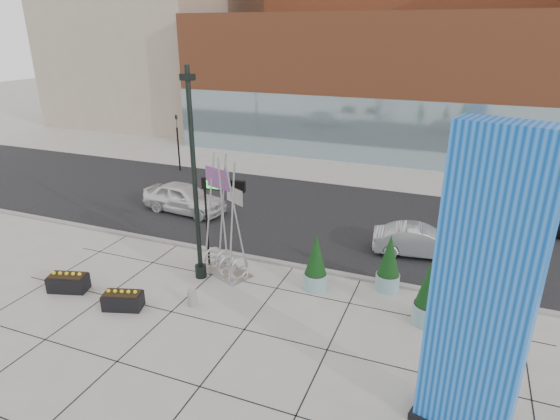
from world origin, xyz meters
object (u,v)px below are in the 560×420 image
at_px(blue_pylon, 482,301).
at_px(car_white_west, 184,198).
at_px(public_art_sculpture, 225,244).
at_px(concrete_bollard, 192,298).
at_px(car_silver_mid, 420,241).
at_px(overhead_street_sign, 219,193).
at_px(lamp_post, 196,198).

distance_m(blue_pylon, car_white_west, 18.86).
relative_size(public_art_sculpture, concrete_bollard, 8.04).
bearing_deg(car_silver_mid, blue_pylon, -177.08).
xyz_separation_m(overhead_street_sign, car_silver_mid, (7.86, 4.40, -2.77)).
height_order(overhead_street_sign, car_silver_mid, overhead_street_sign).
relative_size(concrete_bollard, overhead_street_sign, 0.16).
relative_size(concrete_bollard, car_silver_mid, 0.15).
height_order(blue_pylon, public_art_sculpture, blue_pylon).
relative_size(lamp_post, car_silver_mid, 2.03).
bearing_deg(blue_pylon, overhead_street_sign, 165.92).
bearing_deg(lamp_post, public_art_sculpture, 39.72).
bearing_deg(concrete_bollard, public_art_sculpture, 89.62).
relative_size(blue_pylon, lamp_post, 0.94).
bearing_deg(car_silver_mid, lamp_post, 114.29).
bearing_deg(blue_pylon, lamp_post, 171.85).
bearing_deg(lamp_post, concrete_bollard, -67.81).
bearing_deg(car_silver_mid, public_art_sculpture, 113.52).
xyz_separation_m(blue_pylon, concrete_bollard, (-9.63, 2.48, -3.57)).
relative_size(blue_pylon, public_art_sculpture, 1.55).
xyz_separation_m(lamp_post, car_white_west, (-4.73, 6.23, -2.68)).
xyz_separation_m(blue_pylon, car_silver_mid, (-2.14, 10.01, -3.20)).
bearing_deg(public_art_sculpture, car_silver_mid, 56.34).
bearing_deg(overhead_street_sign, blue_pylon, -34.42).
bearing_deg(lamp_post, blue_pylon, -23.34).
bearing_deg(concrete_bollard, blue_pylon, -14.43).
bearing_deg(car_white_west, lamp_post, -137.49).
height_order(concrete_bollard, car_silver_mid, car_silver_mid).
height_order(public_art_sculpture, concrete_bollard, public_art_sculpture).
distance_m(lamp_post, car_white_west, 8.27).
xyz_separation_m(blue_pylon, public_art_sculpture, (-9.61, 5.22, -2.53)).
relative_size(lamp_post, concrete_bollard, 13.29).
distance_m(lamp_post, concrete_bollard, 3.88).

